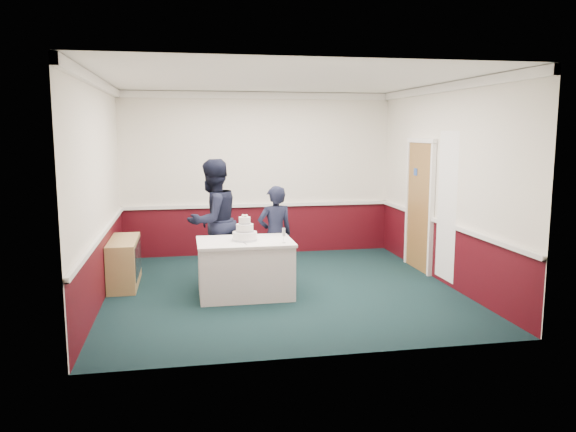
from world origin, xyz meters
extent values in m
plane|color=black|center=(0.00, 0.00, 0.00)|extent=(5.00, 5.00, 0.00)
cube|color=white|center=(0.00, 2.48, 1.50)|extent=(5.00, 0.05, 3.00)
cube|color=white|center=(-2.48, 0.00, 1.50)|extent=(0.05, 5.00, 3.00)
cube|color=white|center=(2.48, 0.00, 1.50)|extent=(0.05, 5.00, 3.00)
cube|color=white|center=(0.00, 0.00, 2.98)|extent=(5.00, 5.00, 0.05)
cube|color=#410810|center=(0.00, 2.48, 0.45)|extent=(5.00, 0.02, 0.90)
cube|color=white|center=(0.00, 2.47, 0.92)|extent=(4.98, 0.05, 0.06)
cube|color=white|center=(0.00, 2.46, 2.93)|extent=(5.00, 0.08, 0.12)
cube|color=brown|center=(2.46, 0.80, 1.05)|extent=(0.05, 0.90, 2.10)
cube|color=#234799|center=(2.44, 0.95, 1.62)|extent=(0.01, 0.12, 0.12)
cube|color=white|center=(2.42, -0.25, 1.20)|extent=(0.02, 0.60, 2.20)
cube|color=tan|center=(-2.28, 0.66, 0.35)|extent=(0.40, 1.20, 0.70)
cube|color=black|center=(-2.07, 0.66, 0.40)|extent=(0.01, 1.00, 0.50)
cube|color=white|center=(-0.56, -0.20, 0.38)|extent=(1.28, 0.88, 0.76)
cube|color=white|center=(-0.56, -0.20, 0.77)|extent=(1.32, 0.92, 0.04)
cylinder|color=white|center=(-0.56, -0.20, 0.85)|extent=(0.34, 0.34, 0.12)
cylinder|color=#B8BAC4|center=(-0.56, -0.20, 0.80)|extent=(0.35, 0.35, 0.03)
cylinder|color=white|center=(-0.56, -0.20, 0.97)|extent=(0.24, 0.24, 0.11)
cylinder|color=#B8BAC4|center=(-0.56, -0.20, 0.92)|extent=(0.25, 0.25, 0.02)
cylinder|color=white|center=(-0.56, -0.20, 1.07)|extent=(0.16, 0.16, 0.10)
cylinder|color=#B8BAC4|center=(-0.56, -0.20, 1.03)|extent=(0.17, 0.17, 0.02)
sphere|color=#EDE5C9|center=(-0.56, -0.20, 1.14)|extent=(0.03, 0.03, 0.03)
sphere|color=#EDE5C9|center=(-0.53, -0.19, 1.14)|extent=(0.03, 0.03, 0.03)
sphere|color=#EDE5C9|center=(-0.58, -0.18, 1.14)|extent=(0.03, 0.03, 0.03)
sphere|color=#EDE5C9|center=(-0.54, -0.22, 1.14)|extent=(0.03, 0.03, 0.03)
sphere|color=#EDE5C9|center=(-0.58, -0.21, 1.14)|extent=(0.03, 0.03, 0.03)
cube|color=silver|center=(-0.59, -0.40, 0.79)|extent=(0.06, 0.22, 0.00)
cylinder|color=silver|center=(-0.06, -0.48, 0.79)|extent=(0.05, 0.05, 0.01)
cylinder|color=silver|center=(-0.06, -0.48, 0.84)|extent=(0.01, 0.01, 0.09)
cylinder|color=silver|center=(-0.06, -0.48, 0.94)|extent=(0.04, 0.04, 0.11)
imported|color=black|center=(-0.95, 0.62, 0.94)|extent=(1.16, 1.13, 1.88)
imported|color=black|center=(-0.04, 0.35, 0.75)|extent=(0.60, 0.45, 1.49)
camera|label=1|loc=(-1.37, -7.84, 2.31)|focal=35.00mm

